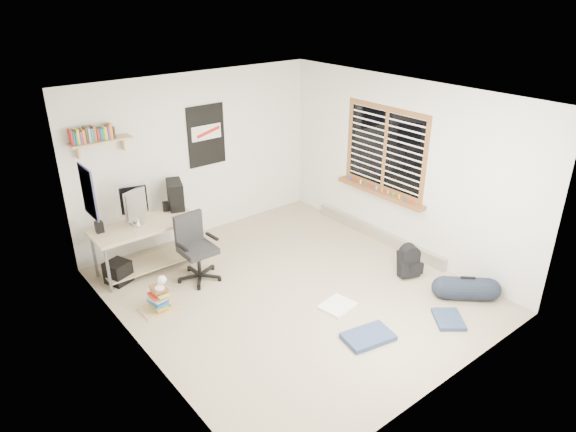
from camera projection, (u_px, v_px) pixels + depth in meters
floor at (292, 291)px, 6.66m from camera, size 4.00×4.50×0.01m
ceiling at (293, 97)px, 5.61m from camera, size 4.00×4.50×0.01m
back_wall at (198, 156)px, 7.74m from camera, size 4.00×0.01×2.50m
left_wall at (133, 252)px, 5.00m from camera, size 0.01×4.50×2.50m
right_wall at (402, 167)px, 7.28m from camera, size 0.01×4.50×2.50m
desk at (147, 245)px, 7.01m from camera, size 1.46×0.74×0.64m
monitor_left at (134, 211)px, 6.87m from camera, size 0.40×0.19×0.43m
monitor_right at (137, 215)px, 6.79m from camera, size 0.36×0.22×0.39m
pc_tower at (175, 196)px, 7.33m from camera, size 0.33×0.46×0.44m
keyboard at (130, 228)px, 6.85m from camera, size 0.39×0.17×0.02m
speaker_left at (100, 229)px, 6.64m from camera, size 0.10×0.10×0.19m
speaker_right at (166, 208)px, 7.27m from camera, size 0.11×0.11×0.18m
office_chair at (198, 246)px, 6.72m from camera, size 0.63×0.63×0.91m
wall_shelf at (101, 141)px, 6.61m from camera, size 0.80×0.22×0.24m
poster_back_wall at (206, 136)px, 7.68m from camera, size 0.62×0.03×0.92m
poster_left_wall at (88, 192)px, 5.76m from camera, size 0.02×0.42×0.60m
window at (384, 150)px, 7.37m from camera, size 0.10×1.50×1.26m
baseboard_heater at (378, 234)px, 7.94m from camera, size 0.08×2.50×0.18m
backpack at (408, 263)px, 6.90m from camera, size 0.33×0.30×0.36m
duffel_bag at (466, 289)px, 6.43m from camera, size 0.41×0.41×0.57m
tshirt at (337, 306)px, 6.31m from camera, size 0.45×0.40×0.04m
jeans_a at (368, 337)px, 5.75m from camera, size 0.61×0.45×0.06m
jeans_b at (448, 319)px, 6.05m from camera, size 0.50×0.52×0.05m
book_stack at (159, 299)px, 6.22m from camera, size 0.48×0.43×0.28m
desk_lamp at (159, 283)px, 6.12m from camera, size 0.13×0.20×0.19m
subwoofer at (118, 273)px, 6.80m from camera, size 0.36×0.36×0.31m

